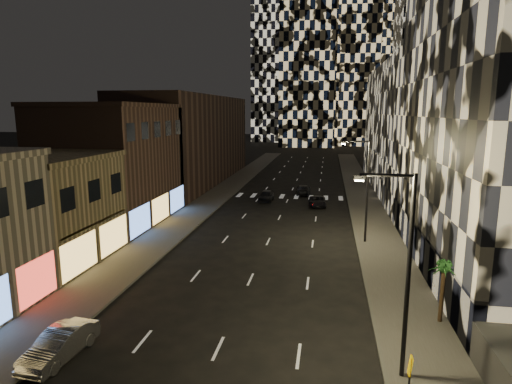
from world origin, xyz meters
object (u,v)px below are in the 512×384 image
(streetlight_far, at_px, (365,184))
(car_silver_parked, at_px, (60,345))
(streetlight_near, at_px, (403,263))
(car_dark_midlane, at_px, (266,196))
(car_dark_rightlane, at_px, (317,201))
(car_dark_oncoming, at_px, (303,190))
(ped_sign, at_px, (410,376))
(palm_tree, at_px, (444,272))

(streetlight_far, bearing_deg, car_silver_parked, -126.41)
(streetlight_near, height_order, car_dark_midlane, streetlight_near)
(streetlight_far, height_order, car_silver_parked, streetlight_far)
(car_silver_parked, bearing_deg, car_dark_midlane, 88.09)
(car_silver_parked, height_order, car_dark_rightlane, car_silver_parked)
(streetlight_far, relative_size, car_dark_oncoming, 1.94)
(car_dark_oncoming, distance_m, car_dark_rightlane, 7.75)
(ped_sign, bearing_deg, car_dark_oncoming, 119.63)
(streetlight_near, distance_m, palm_tree, 6.74)
(car_dark_oncoming, height_order, palm_tree, palm_tree)
(car_dark_rightlane, bearing_deg, palm_tree, -78.29)
(streetlight_near, xyz_separation_m, car_dark_midlane, (-11.08, 36.44, -4.64))
(car_dark_midlane, xyz_separation_m, car_dark_rightlane, (6.72, -1.91, -0.10))
(streetlight_near, height_order, palm_tree, streetlight_near)
(palm_tree, bearing_deg, ped_sign, -110.64)
(car_dark_midlane, distance_m, ped_sign, 40.97)
(streetlight_near, height_order, car_dark_rightlane, streetlight_near)
(car_dark_oncoming, height_order, ped_sign, ped_sign)
(streetlight_far, relative_size, car_dark_midlane, 2.16)
(palm_tree, bearing_deg, car_dark_midlane, 114.69)
(car_dark_oncoming, distance_m, palm_tree, 37.80)
(car_dark_rightlane, xyz_separation_m, palm_tree, (7.50, -29.03, 2.44))
(car_dark_midlane, xyz_separation_m, ped_sign, (11.02, -39.44, 1.34))
(streetlight_far, relative_size, car_silver_parked, 2.09)
(streetlight_far, distance_m, ped_sign, 23.23)
(car_dark_oncoming, bearing_deg, streetlight_near, 98.03)
(car_dark_midlane, distance_m, car_dark_rightlane, 6.99)
(streetlight_near, xyz_separation_m, car_silver_parked, (-15.55, -1.09, -4.64))
(car_dark_midlane, bearing_deg, streetlight_far, -54.76)
(ped_sign, bearing_deg, palm_tree, 90.80)
(car_silver_parked, xyz_separation_m, car_dark_midlane, (4.48, 37.53, 0.00))
(car_dark_midlane, distance_m, car_dark_oncoming, 7.16)
(car_silver_parked, relative_size, ped_sign, 1.54)
(palm_tree, bearing_deg, streetlight_near, -119.76)
(streetlight_far, xyz_separation_m, car_dark_oncoming, (-6.53, 21.97, -4.68))
(streetlight_far, xyz_separation_m, car_dark_rightlane, (-4.35, 14.53, -4.75))
(streetlight_far, height_order, car_dark_oncoming, streetlight_far)
(car_silver_parked, xyz_separation_m, palm_tree, (18.70, 6.59, 2.34))
(car_dark_rightlane, height_order, palm_tree, palm_tree)
(streetlight_near, distance_m, car_dark_midlane, 38.37)
(streetlight_far, xyz_separation_m, ped_sign, (-0.06, -23.00, -3.30))
(car_dark_midlane, bearing_deg, streetlight_near, -71.83)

